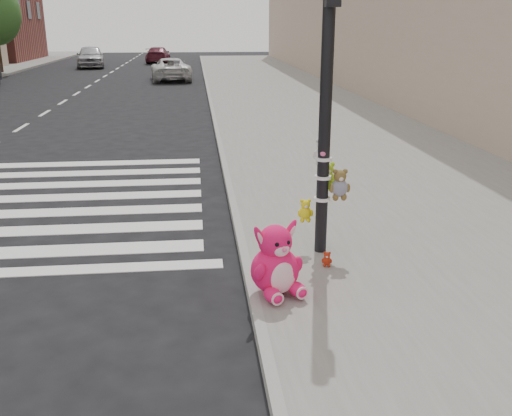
{
  "coord_description": "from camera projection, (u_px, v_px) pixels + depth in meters",
  "views": [
    {
      "loc": [
        0.95,
        -5.37,
        3.15
      ],
      "look_at": [
        1.72,
        1.92,
        0.75
      ],
      "focal_mm": 40.0,
      "sensor_mm": 36.0,
      "label": 1
    }
  ],
  "objects": [
    {
      "name": "curb_edge",
      "position": [
        219.0,
        141.0,
        15.55
      ],
      "size": [
        0.12,
        80.0,
        0.15
      ],
      "primitive_type": "cube",
      "color": "gray",
      "rests_on": "ground"
    },
    {
      "name": "car_silver_deep",
      "position": [
        91.0,
        56.0,
        41.17
      ],
      "size": [
        2.48,
        4.81,
        1.57
      ],
      "primitive_type": "imported",
      "rotation": [
        0.0,
        0.0,
        0.14
      ],
      "color": "#ADACB1",
      "rests_on": "ground"
    },
    {
      "name": "car_maroon_near",
      "position": [
        158.0,
        55.0,
        45.87
      ],
      "size": [
        1.85,
        4.38,
        1.26
      ],
      "primitive_type": "imported",
      "rotation": [
        0.0,
        0.0,
        3.12
      ],
      "color": "#571928",
      "rests_on": "ground"
    },
    {
      "name": "car_white_near",
      "position": [
        171.0,
        69.0,
        32.08
      ],
      "size": [
        2.49,
        4.66,
        1.25
      ],
      "primitive_type": "imported",
      "rotation": [
        0.0,
        0.0,
        3.24
      ],
      "color": "silver",
      "rests_on": "ground"
    },
    {
      "name": "sidewalk_near",
      "position": [
        342.0,
        138.0,
        15.89
      ],
      "size": [
        7.0,
        80.0,
        0.14
      ],
      "primitive_type": "cube",
      "color": "slate",
      "rests_on": "ground"
    },
    {
      "name": "signal_pole",
      "position": [
        326.0,
        131.0,
        7.38
      ],
      "size": [
        0.68,
        0.5,
        4.0
      ],
      "color": "black",
      "rests_on": "sidewalk_near"
    },
    {
      "name": "pink_bunny",
      "position": [
        276.0,
        265.0,
        6.53
      ],
      "size": [
        0.73,
        0.79,
        0.88
      ],
      "rotation": [
        0.0,
        0.0,
        0.37
      ],
      "color": "#FA155F",
      "rests_on": "sidewalk_near"
    },
    {
      "name": "ground",
      "position": [
        112.0,
        338.0,
        5.96
      ],
      "size": [
        120.0,
        120.0,
        0.0
      ],
      "primitive_type": "plane",
      "color": "black",
      "rests_on": "ground"
    },
    {
      "name": "red_teddy",
      "position": [
        327.0,
        259.0,
        7.33
      ],
      "size": [
        0.16,
        0.13,
        0.21
      ],
      "primitive_type": null,
      "rotation": [
        0.0,
        0.0,
        -0.24
      ],
      "color": "#AC2711",
      "rests_on": "sidewalk_near"
    }
  ]
}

